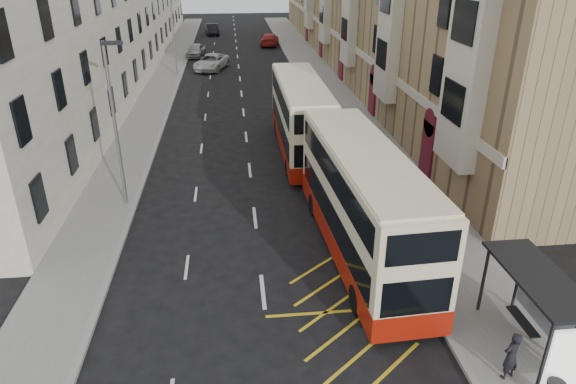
{
  "coord_description": "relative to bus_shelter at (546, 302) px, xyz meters",
  "views": [
    {
      "loc": [
        -0.79,
        -12.04,
        11.76
      ],
      "look_at": [
        1.29,
        6.97,
        2.73
      ],
      "focal_mm": 32.0,
      "sensor_mm": 36.0,
      "label": 1
    }
  ],
  "objects": [
    {
      "name": "ground",
      "position": [
        -8.34,
        0.39,
        -2.14
      ],
      "size": [
        200.0,
        200.0,
        0.0
      ],
      "primitive_type": "plane",
      "color": "black",
      "rests_on": "ground"
    },
    {
      "name": "bus_shelter",
      "position": [
        0.0,
        0.0,
        0.0
      ],
      "size": [
        1.65,
        4.25,
        2.7
      ],
      "color": "black",
      "rests_on": "pavement_right"
    },
    {
      "name": "car_red",
      "position": [
        -3.83,
        59.9,
        -1.33
      ],
      "size": [
        3.08,
        5.82,
        1.61
      ],
      "primitive_type": "imported",
      "rotation": [
        0.0,
        0.0,
        2.99
      ],
      "color": "#A61F1C",
      "rests_on": "ground"
    },
    {
      "name": "pavement_left",
      "position": [
        -15.84,
        30.39,
        -2.06
      ],
      "size": [
        3.0,
        120.0,
        0.15
      ],
      "primitive_type": "cube",
      "color": "slate",
      "rests_on": "ground"
    },
    {
      "name": "car_dark",
      "position": [
        -11.82,
        70.69,
        -1.34
      ],
      "size": [
        2.35,
        5.04,
        1.6
      ],
      "primitive_type": "imported",
      "rotation": [
        0.0,
        0.0,
        0.14
      ],
      "color": "black",
      "rests_on": "ground"
    },
    {
      "name": "guard_railing",
      "position": [
        -2.09,
        6.14,
        -1.28
      ],
      "size": [
        0.06,
        6.56,
        1.01
      ],
      "color": "red",
      "rests_on": "pavement_right"
    },
    {
      "name": "kerb_left",
      "position": [
        -14.34,
        30.39,
        -2.06
      ],
      "size": [
        0.25,
        120.0,
        0.15
      ],
      "primitive_type": "cube",
      "color": "gray",
      "rests_on": "ground"
    },
    {
      "name": "terrace_left",
      "position": [
        -21.77,
        45.89,
        4.38
      ],
      "size": [
        9.18,
        79.0,
        13.25
      ],
      "color": "silver",
      "rests_on": "ground"
    },
    {
      "name": "double_decker_front",
      "position": [
        -4.07,
        6.68,
        0.27
      ],
      "size": [
        3.31,
        11.97,
        4.73
      ],
      "rotation": [
        0.0,
        0.0,
        0.05
      ],
      "color": "beige",
      "rests_on": "ground"
    },
    {
      "name": "road_markings",
      "position": [
        -8.34,
        45.39,
        -2.13
      ],
      "size": [
        10.0,
        110.0,
        0.01
      ],
      "primitive_type": null,
      "color": "silver",
      "rests_on": "ground"
    },
    {
      "name": "pedestrian_mid",
      "position": [
        0.7,
        -0.82,
        -1.11
      ],
      "size": [
        0.97,
        0.83,
        1.75
      ],
      "primitive_type": "imported",
      "rotation": [
        0.0,
        0.0,
        0.21
      ],
      "color": "black",
      "rests_on": "pavement_right"
    },
    {
      "name": "white_van",
      "position": [
        -11.28,
        45.11,
        -1.33
      ],
      "size": [
        4.22,
        6.31,
        1.61
      ],
      "primitive_type": "imported",
      "rotation": [
        0.0,
        0.0,
        -0.29
      ],
      "color": "silver",
      "rests_on": "ground"
    },
    {
      "name": "street_lamp_near",
      "position": [
        -14.69,
        12.39,
        2.5
      ],
      "size": [
        0.93,
        0.18,
        8.0
      ],
      "color": "slate",
      "rests_on": "pavement_left"
    },
    {
      "name": "pedestrian_far",
      "position": [
        -1.99,
        5.95,
        -1.1
      ],
      "size": [
        1.12,
        0.92,
        1.78
      ],
      "primitive_type": "imported",
      "rotation": [
        0.0,
        0.0,
        2.59
      ],
      "color": "black",
      "rests_on": "pavement_right"
    },
    {
      "name": "kerb_right",
      "position": [
        -2.34,
        30.39,
        -2.06
      ],
      "size": [
        0.25,
        120.0,
        0.15
      ],
      "primitive_type": "cube",
      "color": "gray",
      "rests_on": "ground"
    },
    {
      "name": "car_silver",
      "position": [
        -13.37,
        52.72,
        -1.36
      ],
      "size": [
        2.45,
        4.77,
        1.55
      ],
      "primitive_type": "imported",
      "rotation": [
        0.0,
        0.0,
        -0.14
      ],
      "color": "#A0A3A7",
      "rests_on": "ground"
    },
    {
      "name": "pedestrian_near",
      "position": [
        -1.34,
        -0.86,
        -1.17
      ],
      "size": [
        0.7,
        0.58,
        1.63
      ],
      "primitive_type": "imported",
      "rotation": [
        0.0,
        0.0,
        3.52
      ],
      "color": "black",
      "rests_on": "pavement_right"
    },
    {
      "name": "street_lamp_far",
      "position": [
        -14.69,
        42.39,
        2.5
      ],
      "size": [
        0.93,
        0.18,
        8.0
      ],
      "color": "slate",
      "rests_on": "pavement_left"
    },
    {
      "name": "double_decker_rear",
      "position": [
        -4.98,
        18.96,
        0.22
      ],
      "size": [
        2.68,
        11.6,
        4.62
      ],
      "rotation": [
        0.0,
        0.0,
        -0.0
      ],
      "color": "beige",
      "rests_on": "ground"
    },
    {
      "name": "pavement_right",
      "position": [
        -0.34,
        30.39,
        -2.06
      ],
      "size": [
        4.0,
        120.0,
        0.15
      ],
      "primitive_type": "cube",
      "color": "slate",
      "rests_on": "ground"
    }
  ]
}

